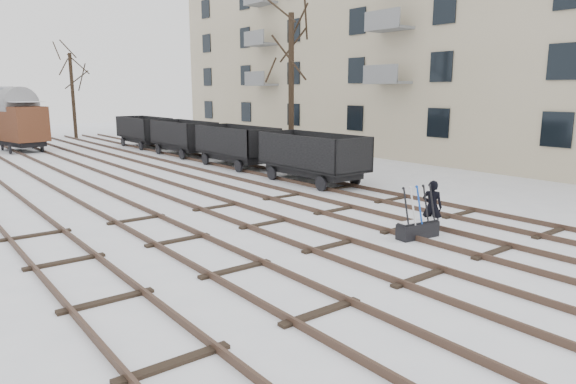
% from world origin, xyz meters
% --- Properties ---
extents(ground, '(120.00, 120.00, 0.00)m').
position_xyz_m(ground, '(0.00, 0.00, 0.00)').
color(ground, white).
rests_on(ground, ground).
extents(tracks, '(13.90, 52.00, 0.16)m').
position_xyz_m(tracks, '(-0.00, 13.67, 0.07)').
color(tracks, black).
rests_on(tracks, ground).
extents(apartment_block, '(10.12, 45.00, 16.10)m').
position_xyz_m(apartment_block, '(19.95, 14.00, 8.05)').
color(apartment_block, '#C2B395').
rests_on(apartment_block, ground).
extents(ground_frame, '(1.34, 0.58, 1.49)m').
position_xyz_m(ground_frame, '(2.55, -0.88, 0.28)').
color(ground_frame, black).
rests_on(ground_frame, ground).
extents(worker, '(0.59, 0.68, 1.57)m').
position_xyz_m(worker, '(3.30, -0.78, 0.79)').
color(worker, black).
rests_on(worker, ground).
extents(freight_wagon_a, '(2.18, 5.45, 2.23)m').
position_xyz_m(freight_wagon_a, '(6.00, 7.79, 0.85)').
color(freight_wagon_a, black).
rests_on(freight_wagon_a, ground).
extents(freight_wagon_b, '(2.18, 5.45, 2.23)m').
position_xyz_m(freight_wagon_b, '(6.00, 14.19, 0.85)').
color(freight_wagon_b, black).
rests_on(freight_wagon_b, ground).
extents(freight_wagon_c, '(2.18, 5.45, 2.23)m').
position_xyz_m(freight_wagon_c, '(6.00, 20.59, 0.85)').
color(freight_wagon_c, black).
rests_on(freight_wagon_c, ground).
extents(freight_wagon_d, '(2.18, 5.45, 2.23)m').
position_xyz_m(freight_wagon_d, '(6.00, 26.99, 0.85)').
color(freight_wagon_d, black).
rests_on(freight_wagon_d, ground).
extents(box_van_wagon, '(3.24, 4.88, 3.43)m').
position_xyz_m(box_van_wagon, '(-1.79, 29.74, 2.00)').
color(box_van_wagon, black).
rests_on(box_van_wagon, ground).
extents(tree_near, '(0.30, 0.30, 8.10)m').
position_xyz_m(tree_near, '(8.17, 12.09, 4.05)').
color(tree_near, black).
rests_on(tree_near, ground).
extents(tree_far_right, '(0.30, 0.30, 7.35)m').
position_xyz_m(tree_far_right, '(4.16, 37.92, 3.67)').
color(tree_far_right, black).
rests_on(tree_far_right, ground).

